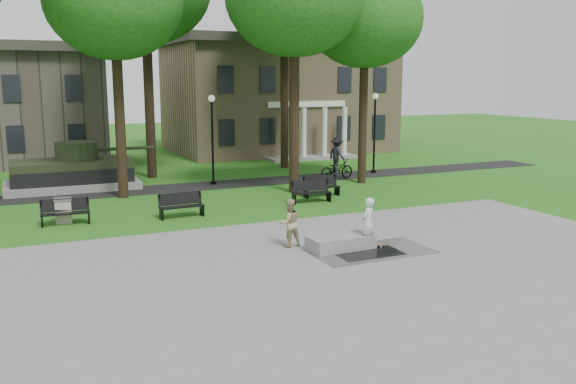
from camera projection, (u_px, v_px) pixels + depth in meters
name	position (u px, v px, depth m)	size (l,w,h in m)	color
ground	(304.00, 240.00, 21.33)	(120.00, 120.00, 0.00)	#285915
plaza	(382.00, 282.00, 16.84)	(22.00, 16.00, 0.02)	gray
footpath	(206.00, 186.00, 32.10)	(44.00, 2.60, 0.01)	black
building_right	(276.00, 94.00, 47.88)	(17.00, 12.00, 8.60)	#9E8460
tree_1	(114.00, 2.00, 27.31)	(6.20, 6.20, 11.63)	black
tree_3	(365.00, 19.00, 31.49)	(6.00, 6.00, 11.19)	black
tree_5	(284.00, 10.00, 36.98)	(6.40, 6.40, 12.44)	black
lamp_mid	(212.00, 132.00, 32.06)	(0.36, 0.36, 4.73)	black
lamp_right	(375.00, 126.00, 36.07)	(0.36, 0.36, 4.73)	black
tank_monument	(73.00, 172.00, 31.15)	(7.45, 3.40, 2.40)	gray
puddle	(369.00, 253.00, 19.60)	(2.20, 1.20, 0.00)	black
concrete_block	(341.00, 242.00, 20.09)	(2.20, 1.00, 0.45)	gray
skateboard	(373.00, 245.00, 20.43)	(0.78, 0.20, 0.07)	brown
skateboarder	(368.00, 223.00, 20.13)	(0.62, 0.40, 1.69)	silver
friend_watching	(289.00, 223.00, 20.27)	(0.79, 0.62, 1.63)	tan
cyclist	(337.00, 162.00, 34.04)	(2.30, 1.35, 2.37)	black
park_bench_0	(65.00, 211.00, 23.50)	(1.82, 0.61, 1.00)	black
park_bench_1	(181.00, 205.00, 24.74)	(1.82, 0.61, 1.00)	black
park_bench_2	(311.00, 191.00, 27.76)	(1.83, 0.67, 1.00)	black
park_bench_3	(321.00, 185.00, 29.19)	(1.81, 0.56, 1.00)	black
trash_bin	(63.00, 210.00, 23.82)	(0.71, 0.71, 0.96)	#B4A595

